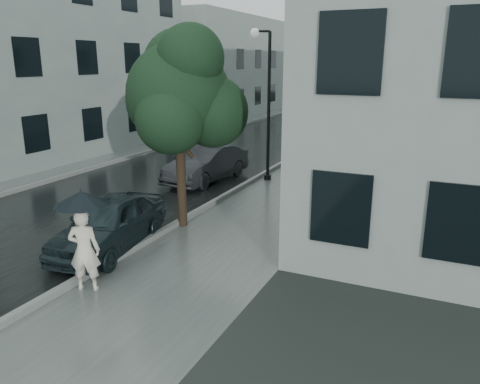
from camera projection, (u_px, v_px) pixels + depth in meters
The scene contains 15 objects.
ground at pixel (165, 281), 9.84m from camera, with size 120.00×120.00×0.00m, color black.
sidewalk at pixel (324, 168), 20.25m from camera, with size 3.50×60.00×0.01m, color slate.
kerb_near at pixel (284, 162), 20.96m from camera, with size 0.15×60.00×0.15m, color slate.
asphalt_road at pixel (215, 157), 22.38m from camera, with size 6.85×60.00×0.00m, color black.
kerb_far at pixel (154, 150), 23.76m from camera, with size 0.15×60.00×0.15m, color slate.
sidewalk_far at pixel (139, 150), 24.15m from camera, with size 1.70×60.00×0.01m, color #4C5451.
building_near at pixel (468, 60), 23.50m from camera, with size 7.02×36.00×9.00m.
building_far_a at pixel (1, 54), 21.07m from camera, with size 7.02×20.00×9.50m.
building_far_b at pixel (221, 66), 40.53m from camera, with size 7.02×18.00×8.00m.
pedestrian at pixel (84, 250), 9.25m from camera, with size 0.62×0.40×1.69m, color silver.
umbrella at pixel (81, 198), 8.94m from camera, with size 1.20×1.20×1.18m.
street_tree at pixel (180, 93), 12.27m from camera, with size 3.57×3.24×5.38m.
lamp_post at pixel (265, 96), 17.36m from camera, with size 0.83×0.42×5.60m.
car_near at pixel (110, 223), 11.40m from camera, with size 1.54×3.82×1.30m, color black.
car_far at pixel (207, 164), 17.83m from camera, with size 1.43×4.09×1.35m, color #26282C.
Camera 1 is at (5.18, -7.49, 4.47)m, focal length 35.00 mm.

